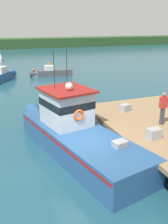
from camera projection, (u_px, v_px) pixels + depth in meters
name	position (u px, v px, depth m)	size (l,w,h in m)	color
ground_plane	(81.00, 162.00, 11.51)	(200.00, 200.00, 0.00)	#1E4C5B
main_fishing_boat	(73.00, 131.00, 12.26)	(4.15, 9.96, 4.80)	#285184
crate_stack_mid_dock	(125.00, 108.00, 14.54)	(0.60, 0.44, 0.38)	#9E9EA3
crate_single_far	(154.00, 134.00, 10.99)	(0.60, 0.44, 0.46)	#9E9EA3
deckhand_further_back	(163.00, 108.00, 12.38)	(0.36, 0.22, 1.63)	#383842
moored_boat_far_right	(52.00, 72.00, 30.65)	(5.08, 1.45, 1.28)	#4C4C51
mooring_buoy_channel_marker	(50.00, 64.00, 38.85)	(0.42, 0.42, 0.42)	#EA5B19
mooring_buoy_inshore	(33.00, 70.00, 33.80)	(0.36, 0.36, 0.36)	#EA5B19
mooring_buoy_outer	(160.00, 101.00, 19.93)	(0.42, 0.42, 0.42)	#EA5B19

